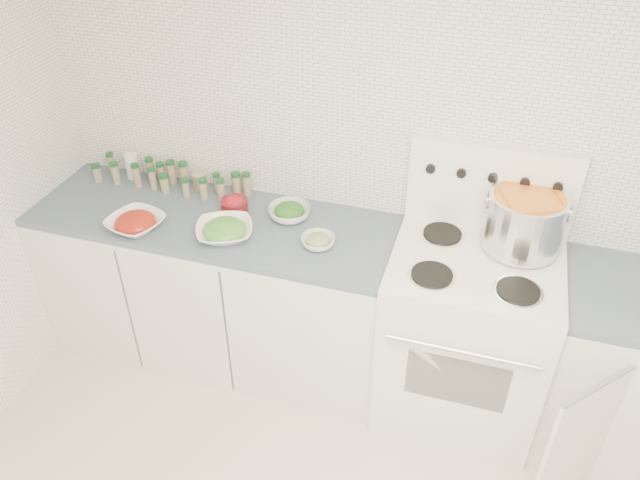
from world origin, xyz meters
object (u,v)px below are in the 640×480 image
at_px(bowl_tomato, 135,223).
at_px(stock_pot, 525,220).
at_px(bowl_snowpea, 224,231).
at_px(stove, 465,331).

bearing_deg(bowl_tomato, stock_pot, 10.79).
height_order(bowl_tomato, bowl_snowpea, bowl_snowpea).
height_order(stock_pot, bowl_snowpea, stock_pot).
relative_size(stock_pot, bowl_tomato, 1.15).
height_order(stove, stock_pot, stove).
height_order(stove, bowl_snowpea, stove).
xyz_separation_m(stock_pot, bowl_snowpea, (-1.34, -0.27, -0.15)).
xyz_separation_m(stove, stock_pot, (0.17, 0.15, 0.59)).
bearing_deg(bowl_tomato, stove, 6.73).
height_order(stove, bowl_tomato, stove).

